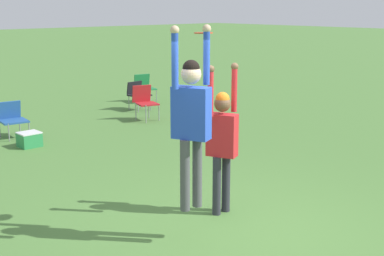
# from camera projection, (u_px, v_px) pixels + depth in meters

# --- Properties ---
(ground_plane) EXTENTS (120.00, 120.00, 0.00)m
(ground_plane) POSITION_uv_depth(u_px,v_px,m) (235.00, 230.00, 7.04)
(ground_plane) COLOR #4C7A38
(person_jumping) EXTENTS (0.60, 0.50, 2.24)m
(person_jumping) POSITION_uv_depth(u_px,v_px,m) (191.00, 113.00, 6.37)
(person_jumping) COLOR #4C4C51
(person_jumping) RESTS_ON ground_plane
(person_defending) EXTENTS (0.57, 0.46, 2.13)m
(person_defending) POSITION_uv_depth(u_px,v_px,m) (222.00, 136.00, 7.40)
(person_defending) COLOR #2D2D38
(person_defending) RESTS_ON ground_plane
(frisbee) EXTENTS (0.23, 0.23, 0.02)m
(frisbee) POSITION_uv_depth(u_px,v_px,m) (203.00, 33.00, 6.56)
(frisbee) COLOR #E04C23
(camping_chair_2) EXTENTS (0.63, 0.67, 0.79)m
(camping_chair_2) POSITION_uv_depth(u_px,v_px,m) (12.00, 117.00, 11.93)
(camping_chair_2) COLOR gray
(camping_chair_2) RESTS_ON ground_plane
(camping_chair_3) EXTENTS (0.60, 0.64, 0.85)m
(camping_chair_3) POSITION_uv_depth(u_px,v_px,m) (144.00, 86.00, 16.29)
(camping_chair_3) COLOR gray
(camping_chair_3) RESTS_ON ground_plane
(camping_chair_4) EXTENTS (0.55, 0.58, 0.80)m
(camping_chair_4) POSITION_uv_depth(u_px,v_px,m) (138.00, 93.00, 15.05)
(camping_chair_4) COLOR gray
(camping_chair_4) RESTS_ON ground_plane
(camping_chair_5) EXTENTS (0.62, 0.66, 0.90)m
(camping_chair_5) POSITION_uv_depth(u_px,v_px,m) (145.00, 100.00, 13.69)
(camping_chair_5) COLOR gray
(camping_chair_5) RESTS_ON ground_plane
(cooler_box) EXTENTS (0.43, 0.39, 0.31)m
(cooler_box) POSITION_uv_depth(u_px,v_px,m) (29.00, 139.00, 11.18)
(cooler_box) COLOR #2D8C4C
(cooler_box) RESTS_ON ground_plane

